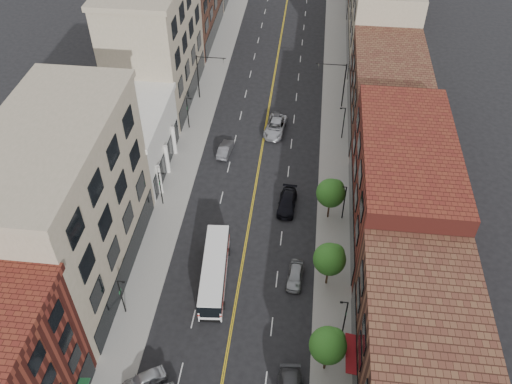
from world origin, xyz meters
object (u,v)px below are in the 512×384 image
at_px(car_parked_far, 295,275).
at_px(car_lane_behind, 225,149).
at_px(city_bus, 214,270).
at_px(car_angle_a, 144,380).
at_px(car_lane_b, 275,127).
at_px(car_lane_c, 276,121).
at_px(car_lane_a, 287,203).

xyz_separation_m(car_parked_far, car_lane_behind, (-10.84, 20.73, -0.01)).
xyz_separation_m(city_bus, car_angle_a, (-4.42, -12.56, -0.94)).
xyz_separation_m(car_lane_behind, car_lane_b, (6.38, 5.72, 0.12)).
height_order(city_bus, car_parked_far, city_bus).
distance_m(car_parked_far, car_lane_b, 26.82).
relative_size(car_lane_b, car_lane_c, 1.48).
distance_m(car_lane_behind, car_lane_c, 9.80).
xyz_separation_m(city_bus, car_lane_behind, (-2.27, 21.76, -0.93)).
bearing_deg(car_parked_far, car_angle_a, -130.19).
bearing_deg(car_lane_a, car_lane_b, 103.88).
bearing_deg(city_bus, car_lane_behind, 91.45).
relative_size(car_parked_far, car_lane_a, 0.81).
height_order(car_lane_b, car_lane_c, car_lane_b).
distance_m(car_lane_behind, car_lane_a, 13.31).
xyz_separation_m(car_lane_behind, car_lane_a, (9.17, -9.64, 0.05)).
xyz_separation_m(car_angle_a, car_parked_far, (12.99, 13.60, 0.01)).
height_order(car_lane_behind, car_lane_c, car_lane_behind).
bearing_deg(car_lane_c, city_bus, -104.66).
bearing_deg(car_lane_c, car_lane_a, -87.37).
relative_size(car_lane_behind, car_lane_b, 0.72).
bearing_deg(car_angle_a, city_bus, 126.45).
bearing_deg(car_lane_a, car_lane_behind, 137.16).
height_order(car_angle_a, car_lane_behind, car_lane_behind).
bearing_deg(city_bus, car_parked_far, 2.36).
bearing_deg(city_bus, car_lane_b, 76.98).
height_order(car_angle_a, car_lane_c, car_angle_a).
xyz_separation_m(city_bus, car_lane_c, (4.11, 29.20, -0.95)).
height_order(car_lane_a, car_lane_c, car_lane_a).
distance_m(car_lane_b, car_lane_c, 1.73).
bearing_deg(car_lane_behind, car_lane_c, -124.10).
bearing_deg(city_bus, car_lane_a, 55.83).
distance_m(city_bus, car_angle_a, 13.35).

